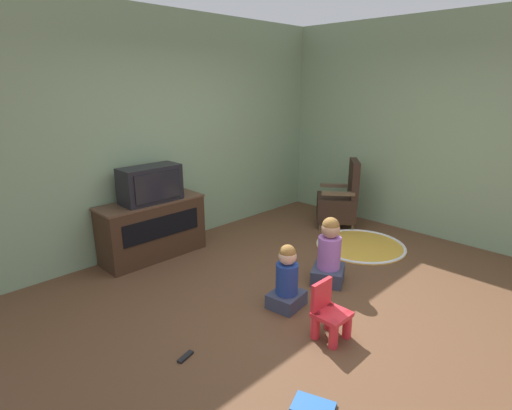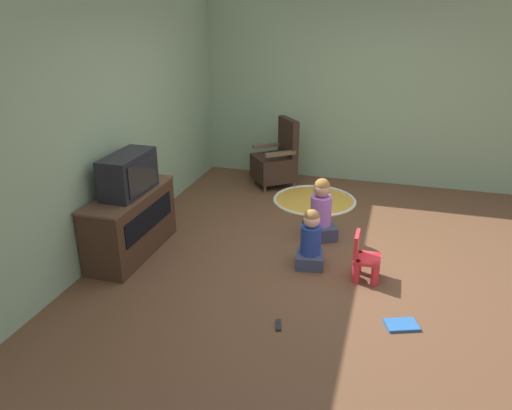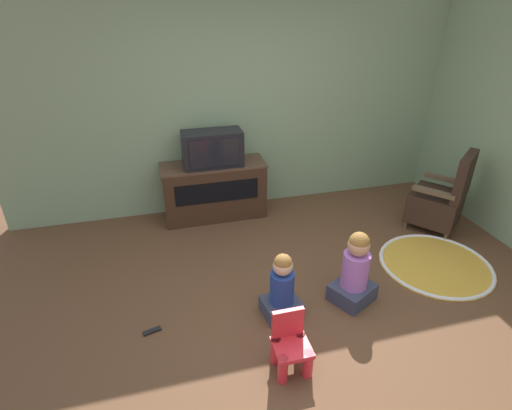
{
  "view_description": "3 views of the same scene",
  "coord_description": "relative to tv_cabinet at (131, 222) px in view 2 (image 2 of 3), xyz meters",
  "views": [
    {
      "loc": [
        -2.84,
        -2.05,
        2.04
      ],
      "look_at": [
        -0.19,
        0.6,
        0.88
      ],
      "focal_mm": 28.0,
      "sensor_mm": 36.0,
      "label": 1
    },
    {
      "loc": [
        -4.82,
        -0.63,
        2.57
      ],
      "look_at": [
        -0.57,
        0.61,
        0.74
      ],
      "focal_mm": 35.0,
      "sensor_mm": 36.0,
      "label": 2
    },
    {
      "loc": [
        -1.17,
        -2.43,
        2.52
      ],
      "look_at": [
        -0.38,
        0.57,
        0.88
      ],
      "focal_mm": 28.0,
      "sensor_mm": 36.0,
      "label": 3
    }
  ],
  "objects": [
    {
      "name": "yellow_kid_chair",
      "position": [
        0.16,
        -2.47,
        -0.17
      ],
      "size": [
        0.27,
        0.26,
        0.48
      ],
      "rotation": [
        0.0,
        0.0,
        -0.0
      ],
      "color": "red",
      "rests_on": "ground_plane"
    },
    {
      "name": "wall_back",
      "position": [
        0.36,
        0.31,
        1.08
      ],
      "size": [
        5.65,
        0.12,
        2.89
      ],
      "color": "gray",
      "rests_on": "ground_plane"
    },
    {
      "name": "wall_right",
      "position": [
        3.13,
        -2.33,
        1.08
      ],
      "size": [
        0.12,
        5.39,
        2.89
      ],
      "color": "gray",
      "rests_on": "ground_plane"
    },
    {
      "name": "tv_cabinet",
      "position": [
        0.0,
        0.0,
        0.0
      ],
      "size": [
        1.26,
        0.47,
        0.7
      ],
      "color": "#382316",
      "rests_on": "ground_plane"
    },
    {
      "name": "book",
      "position": [
        -0.56,
        -2.85,
        -0.35
      ],
      "size": [
        0.27,
        0.32,
        0.02
      ],
      "rotation": [
        0.0,
        0.0,
        1.93
      ],
      "color": "#235699",
      "rests_on": "ground_plane"
    },
    {
      "name": "child_watching_left",
      "position": [
        0.27,
        -1.91,
        -0.09
      ],
      "size": [
        0.36,
        0.32,
        0.63
      ],
      "rotation": [
        0.0,
        0.0,
        0.14
      ],
      "color": "#33384C",
      "rests_on": "ground_plane"
    },
    {
      "name": "child_watching_center",
      "position": [
        0.96,
        -1.89,
        -0.05
      ],
      "size": [
        0.47,
        0.45,
        0.72
      ],
      "rotation": [
        0.0,
        0.0,
        0.48
      ],
      "color": "#33384C",
      "rests_on": "ground_plane"
    },
    {
      "name": "black_armchair",
      "position": [
        2.52,
        -0.98,
        0.01
      ],
      "size": [
        0.75,
        0.75,
        0.98
      ],
      "rotation": [
        0.0,
        0.0,
        3.81
      ],
      "color": "brown",
      "rests_on": "ground_plane"
    },
    {
      "name": "remote_control",
      "position": [
        -0.85,
        -1.85,
        -0.35
      ],
      "size": [
        0.16,
        0.08,
        0.02
      ],
      "rotation": [
        0.0,
        0.0,
        0.26
      ],
      "color": "black",
      "rests_on": "ground_plane"
    },
    {
      "name": "ground_plane",
      "position": [
        0.54,
        -2.02,
        -0.36
      ],
      "size": [
        30.0,
        30.0,
        0.0
      ],
      "primitive_type": "plane",
      "color": "brown"
    },
    {
      "name": "play_mat",
      "position": [
        2.05,
        -1.64,
        -0.35
      ],
      "size": [
        1.14,
        1.14,
        0.04
      ],
      "color": "gold",
      "rests_on": "ground_plane"
    },
    {
      "name": "television",
      "position": [
        -0.0,
        -0.04,
        0.55
      ],
      "size": [
        0.7,
        0.33,
        0.42
      ],
      "color": "black",
      "rests_on": "tv_cabinet"
    }
  ]
}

